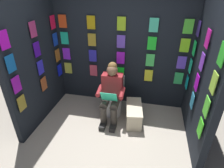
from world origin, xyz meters
name	(u,v)px	position (x,y,z in m)	size (l,w,h in m)	color
ground_plane	(101,157)	(0.00, 0.00, 0.00)	(30.00, 30.00, 0.00)	#B2A899
display_wall_back	(121,50)	(0.00, -1.75, 1.23)	(2.92, 0.14, 2.47)	black
display_wall_left	(205,75)	(-1.46, -0.85, 1.24)	(0.14, 1.70, 2.47)	black
display_wall_right	(35,60)	(1.46, -0.85, 1.24)	(0.14, 1.70, 2.47)	black
toilet	(113,98)	(0.06, -1.26, 0.33)	(0.41, 0.56, 0.77)	white
person_reading	(111,93)	(0.06, -1.03, 0.60)	(0.53, 0.69, 1.19)	maroon
comic_longbox_near	(134,114)	(-0.40, -1.01, 0.18)	(0.39, 0.71, 0.36)	beige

